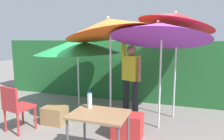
{
  "coord_description": "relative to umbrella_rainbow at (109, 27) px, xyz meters",
  "views": [
    {
      "loc": [
        1.38,
        -3.81,
        1.77
      ],
      "look_at": [
        0.0,
        0.3,
        1.1
      ],
      "focal_mm": 33.38,
      "sensor_mm": 36.0,
      "label": 1
    }
  ],
  "objects": [
    {
      "name": "crate_cardboard",
      "position": [
        -1.09,
        -0.35,
        -1.81
      ],
      "size": [
        0.47,
        0.35,
        0.36
      ],
      "primitive_type": "cube",
      "color": "#9E7A4C",
      "rests_on": "ground_plane"
    },
    {
      "name": "umbrella_navy",
      "position": [
        0.96,
        0.12,
        -0.09
      ],
      "size": [
        1.86,
        1.87,
        2.28
      ],
      "color": "silver",
      "rests_on": "ground_plane"
    },
    {
      "name": "cooler_box",
      "position": [
        0.51,
        -0.5,
        -1.76
      ],
      "size": [
        0.52,
        0.35,
        0.44
      ],
      "primitive_type": "cube",
      "color": "red",
      "rests_on": "ground_plane"
    },
    {
      "name": "hedge_row",
      "position": [
        -0.02,
        1.99,
        -1.14
      ],
      "size": [
        8.0,
        0.7,
        1.69
      ],
      "primitive_type": "cube",
      "color": "#23602D",
      "rests_on": "ground_plane"
    },
    {
      "name": "umbrella_orange",
      "position": [
        -0.98,
        0.51,
        -0.4
      ],
      "size": [
        2.01,
        2.0,
        1.81
      ],
      "color": "silver",
      "rests_on": "ground_plane"
    },
    {
      "name": "umbrella_rainbow",
      "position": [
        0.0,
        0.0,
        0.0
      ],
      "size": [
        1.8,
        1.76,
        2.37
      ],
      "color": "silver",
      "rests_on": "ground_plane"
    },
    {
      "name": "ground_plane",
      "position": [
        -0.02,
        -0.09,
        -1.99
      ],
      "size": [
        24.0,
        24.0,
        0.0
      ],
      "primitive_type": "plane",
      "color": "gray"
    },
    {
      "name": "person_vendor",
      "position": [
        0.29,
        0.65,
        -1.05
      ],
      "size": [
        0.53,
        0.36,
        1.88
      ],
      "color": "black",
      "rests_on": "ground_plane"
    },
    {
      "name": "chair_plastic",
      "position": [
        -1.53,
        -0.91,
        -1.47
      ],
      "size": [
        0.52,
        0.52,
        0.89
      ],
      "color": "#B72D2D",
      "rests_on": "ground_plane"
    },
    {
      "name": "folding_table",
      "position": [
        0.3,
        -1.31,
        -1.35
      ],
      "size": [
        0.8,
        0.6,
        0.72
      ],
      "color": "#4C4C51",
      "rests_on": "ground_plane"
    },
    {
      "name": "umbrella_yellow",
      "position": [
        1.22,
        0.81,
        0.17
      ],
      "size": [
        1.67,
        1.62,
        2.55
      ],
      "color": "silver",
      "rests_on": "ground_plane"
    },
    {
      "name": "bottle_water",
      "position": [
        0.08,
        -1.14,
        -1.15
      ],
      "size": [
        0.07,
        0.07,
        0.24
      ],
      "color": "silver",
      "rests_on": "folding_table"
    }
  ]
}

